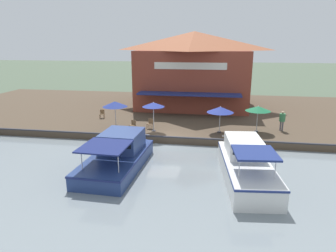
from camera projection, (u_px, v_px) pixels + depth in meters
ground_plane at (164, 145)px, 24.14m from camera, size 220.00×220.00×0.00m
quay_deck at (180, 111)px, 34.52m from camera, size 22.00×56.00×0.60m
quay_edge_fender at (164, 137)px, 24.06m from camera, size 0.20×50.40×0.10m
waterfront_restaurant at (194, 69)px, 35.38m from camera, size 11.87×13.01×8.63m
patio_umbrella_mid_patio_left at (153, 105)px, 25.17m from camera, size 1.88×1.88×2.54m
patio_umbrella_mid_patio_right at (115, 104)px, 25.96m from camera, size 2.15×2.15×2.49m
patio_umbrella_far_corner at (258, 109)px, 25.05m from camera, size 2.10×2.10×2.27m
patio_umbrella_near_quay_edge at (220, 110)px, 24.87m from camera, size 2.22×2.22×2.26m
cafe_chair_under_first_umbrella at (133, 125)px, 26.02m from camera, size 0.56×0.56×0.85m
cafe_chair_mid_patio at (150, 123)px, 26.44m from camera, size 0.52×0.52×0.85m
cafe_chair_far_corner_seat at (102, 113)px, 30.13m from camera, size 0.50×0.50×0.85m
person_at_quay_edge at (282, 118)px, 25.59m from camera, size 0.49×0.49×1.74m
motorboat_second_along at (244, 162)px, 18.26m from camera, size 8.60×3.35×2.43m
motorboat_mid_row at (121, 153)px, 19.95m from camera, size 8.34×3.38×2.15m
tree_upstream_bank at (196, 57)px, 37.76m from camera, size 5.37×5.11×8.25m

